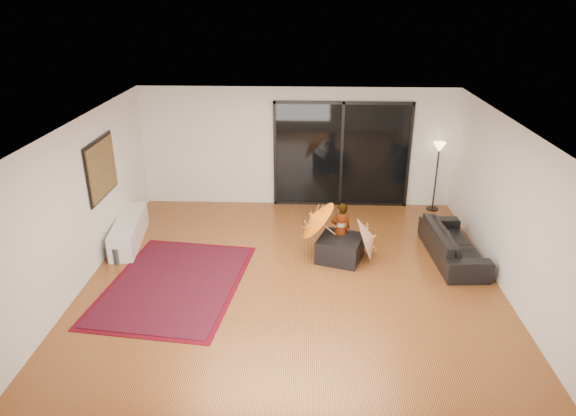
# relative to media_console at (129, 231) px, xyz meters

# --- Properties ---
(floor) EXTENTS (7.00, 7.00, 0.00)m
(floor) POSITION_rel_media_console_xyz_m (3.25, -1.34, -0.25)
(floor) COLOR #A0612C
(floor) RESTS_ON ground
(ceiling) EXTENTS (7.00, 7.00, 0.00)m
(ceiling) POSITION_rel_media_console_xyz_m (3.25, -1.34, 2.45)
(ceiling) COLOR white
(ceiling) RESTS_ON wall_back
(wall_back) EXTENTS (7.00, 0.00, 7.00)m
(wall_back) POSITION_rel_media_console_xyz_m (3.25, 2.16, 1.10)
(wall_back) COLOR silver
(wall_back) RESTS_ON floor
(wall_front) EXTENTS (7.00, 0.00, 7.00)m
(wall_front) POSITION_rel_media_console_xyz_m (3.25, -4.84, 1.10)
(wall_front) COLOR silver
(wall_front) RESTS_ON floor
(wall_left) EXTENTS (0.00, 7.00, 7.00)m
(wall_left) POSITION_rel_media_console_xyz_m (-0.25, -1.34, 1.10)
(wall_left) COLOR silver
(wall_left) RESTS_ON floor
(wall_right) EXTENTS (0.00, 7.00, 7.00)m
(wall_right) POSITION_rel_media_console_xyz_m (6.75, -1.34, 1.10)
(wall_right) COLOR silver
(wall_right) RESTS_ON floor
(sliding_door) EXTENTS (3.06, 0.07, 2.40)m
(sliding_door) POSITION_rel_media_console_xyz_m (4.25, 2.13, 0.95)
(sliding_door) COLOR black
(sliding_door) RESTS_ON wall_back
(painting) EXTENTS (0.04, 1.28, 1.08)m
(painting) POSITION_rel_media_console_xyz_m (-0.21, -0.34, 1.40)
(painting) COLOR black
(painting) RESTS_ON wall_left
(media_console) EXTENTS (0.67, 1.82, 0.49)m
(media_console) POSITION_rel_media_console_xyz_m (0.00, 0.00, 0.00)
(media_console) COLOR white
(media_console) RESTS_ON floor
(speaker) EXTENTS (0.35, 0.35, 0.30)m
(speaker) POSITION_rel_media_console_xyz_m (0.00, -0.76, -0.10)
(speaker) COLOR #424244
(speaker) RESTS_ON floor
(persian_rug) EXTENTS (2.50, 3.25, 0.02)m
(persian_rug) POSITION_rel_media_console_xyz_m (1.26, -1.54, -0.24)
(persian_rug) COLOR #550714
(persian_rug) RESTS_ON floor
(sofa) EXTENTS (0.90, 2.04, 0.58)m
(sofa) POSITION_rel_media_console_xyz_m (6.20, -0.40, 0.04)
(sofa) COLOR black
(sofa) RESTS_ON floor
(ottoman) EXTENTS (0.96, 0.96, 0.43)m
(ottoman) POSITION_rel_media_console_xyz_m (4.11, -0.53, -0.03)
(ottoman) COLOR black
(ottoman) RESTS_ON floor
(floor_lamp) EXTENTS (0.27, 0.27, 1.57)m
(floor_lamp) POSITION_rel_media_console_xyz_m (6.35, 1.91, 0.99)
(floor_lamp) COLOR black
(floor_lamp) RESTS_ON floor
(child) EXTENTS (0.43, 0.33, 1.04)m
(child) POSITION_rel_media_console_xyz_m (4.12, -0.33, 0.27)
(child) COLOR #999999
(child) RESTS_ON floor
(parasol_orange) EXTENTS (0.67, 0.83, 0.88)m
(parasol_orange) POSITION_rel_media_console_xyz_m (3.57, -0.38, 0.49)
(parasol_orange) COLOR orange
(parasol_orange) RESTS_ON child
(parasol_white) EXTENTS (0.53, 0.82, 0.89)m
(parasol_white) POSITION_rel_media_console_xyz_m (4.72, -0.48, 0.26)
(parasol_white) COLOR white
(parasol_white) RESTS_ON floor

